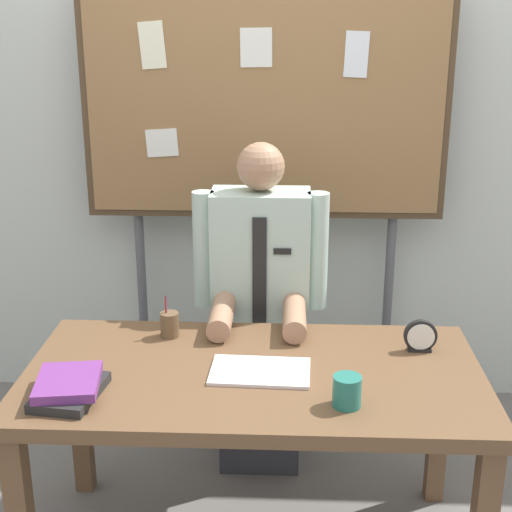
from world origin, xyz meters
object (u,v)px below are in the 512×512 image
at_px(desk, 254,394).
at_px(coffee_mug, 347,391).
at_px(bulletin_board, 265,106).
at_px(book_stack, 69,387).
at_px(open_notebook, 260,371).
at_px(desk_clock, 420,337).
at_px(pen_holder, 170,324).
at_px(person, 260,322).

distance_m(desk, coffee_mug, 0.40).
bearing_deg(bulletin_board, book_stack, -114.24).
relative_size(bulletin_board, coffee_mug, 20.68).
height_order(open_notebook, coffee_mug, coffee_mug).
distance_m(desk_clock, pen_holder, 0.92).
bearing_deg(coffee_mug, open_notebook, 143.40).
bearing_deg(desk, bulletin_board, 90.02).
height_order(open_notebook, pen_holder, pen_holder).
height_order(person, coffee_mug, person).
relative_size(desk_clock, coffee_mug, 1.19).
height_order(bulletin_board, open_notebook, bulletin_board).
xyz_separation_m(bulletin_board, coffee_mug, (0.30, -1.30, -0.71)).
xyz_separation_m(desk, open_notebook, (0.02, -0.02, 0.10)).
xyz_separation_m(open_notebook, coffee_mug, (0.28, -0.20, 0.04)).
xyz_separation_m(person, pen_holder, (-0.33, -0.33, 0.13)).
relative_size(person, book_stack, 5.09).
bearing_deg(coffee_mug, person, 109.95).
bearing_deg(pen_holder, bulletin_board, 67.99).
relative_size(book_stack, open_notebook, 0.83).
bearing_deg(open_notebook, pen_holder, 141.13).
xyz_separation_m(person, bulletin_board, (-0.00, 0.48, 0.84)).
bearing_deg(person, coffee_mug, -70.05).
xyz_separation_m(bulletin_board, desk_clock, (0.59, -0.90, -0.71)).
bearing_deg(desk, pen_holder, 141.29).
bearing_deg(bulletin_board, open_notebook, -88.78).
xyz_separation_m(desk, desk_clock, (0.59, 0.18, 0.14)).
bearing_deg(bulletin_board, person, -89.96).
xyz_separation_m(open_notebook, pen_holder, (-0.35, 0.28, 0.04)).
bearing_deg(person, pen_holder, -134.46).
relative_size(bulletin_board, book_stack, 7.40).
xyz_separation_m(book_stack, open_notebook, (0.60, 0.18, -0.03)).
bearing_deg(desk_clock, pen_holder, 174.67).
relative_size(person, open_notebook, 4.22).
distance_m(bulletin_board, pen_holder, 1.13).
bearing_deg(book_stack, desk_clock, 18.11).
distance_m(bulletin_board, desk_clock, 1.29).
bearing_deg(open_notebook, person, 92.13).
bearing_deg(pen_holder, coffee_mug, -37.89).
height_order(person, book_stack, person).
height_order(desk, coffee_mug, coffee_mug).
relative_size(desk, bulletin_board, 0.76).
bearing_deg(open_notebook, book_stack, -162.93).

